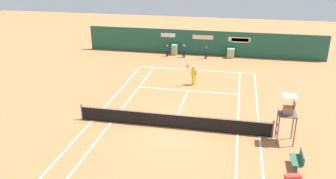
{
  "coord_description": "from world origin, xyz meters",
  "views": [
    {
      "loc": [
        3.6,
        -18.99,
        10.19
      ],
      "look_at": [
        -1.16,
        4.35,
        0.8
      ],
      "focal_mm": 37.28,
      "sensor_mm": 36.0,
      "label": 1
    }
  ],
  "objects_px": {
    "player_bench": "(298,159)",
    "ball_kid_right_post": "(167,50)",
    "umpire_chair": "(288,112)",
    "tennis_ball_mid_court": "(196,87)",
    "ball_kid_left_post": "(184,50)",
    "player_on_baseline": "(193,73)",
    "ball_kid_centre_post": "(206,52)",
    "equipment_bag": "(294,178)",
    "tennis_ball_near_service_line": "(208,87)"
  },
  "relations": [
    {
      "from": "player_bench",
      "to": "ball_kid_right_post",
      "type": "bearing_deg",
      "value": 29.72
    },
    {
      "from": "umpire_chair",
      "to": "ball_kid_right_post",
      "type": "relative_size",
      "value": 2.26
    },
    {
      "from": "tennis_ball_mid_court",
      "to": "ball_kid_left_post",
      "type": "bearing_deg",
      "value": 105.88
    },
    {
      "from": "umpire_chair",
      "to": "player_on_baseline",
      "type": "relative_size",
      "value": 1.54
    },
    {
      "from": "tennis_ball_mid_court",
      "to": "player_bench",
      "type": "bearing_deg",
      "value": -57.73
    },
    {
      "from": "player_bench",
      "to": "tennis_ball_mid_court",
      "type": "height_order",
      "value": "player_bench"
    },
    {
      "from": "umpire_chair",
      "to": "ball_kid_left_post",
      "type": "relative_size",
      "value": 2.07
    },
    {
      "from": "player_on_baseline",
      "to": "tennis_ball_mid_court",
      "type": "relative_size",
      "value": 27.42
    },
    {
      "from": "player_bench",
      "to": "tennis_ball_mid_court",
      "type": "distance_m",
      "value": 12.03
    },
    {
      "from": "ball_kid_right_post",
      "to": "tennis_ball_mid_court",
      "type": "relative_size",
      "value": 18.65
    },
    {
      "from": "player_on_baseline",
      "to": "ball_kid_centre_post",
      "type": "height_order",
      "value": "player_on_baseline"
    },
    {
      "from": "player_on_baseline",
      "to": "ball_kid_right_post",
      "type": "distance_m",
      "value": 8.67
    },
    {
      "from": "ball_kid_left_post",
      "to": "tennis_ball_mid_court",
      "type": "distance_m",
      "value": 8.74
    },
    {
      "from": "umpire_chair",
      "to": "ball_kid_centre_post",
      "type": "bearing_deg",
      "value": 21.01
    },
    {
      "from": "equipment_bag",
      "to": "player_on_baseline",
      "type": "height_order",
      "value": "player_on_baseline"
    },
    {
      "from": "player_on_baseline",
      "to": "tennis_ball_near_service_line",
      "type": "height_order",
      "value": "player_on_baseline"
    },
    {
      "from": "ball_kid_centre_post",
      "to": "player_on_baseline",
      "type": "bearing_deg",
      "value": 93.95
    },
    {
      "from": "umpire_chair",
      "to": "player_bench",
      "type": "distance_m",
      "value": 2.95
    },
    {
      "from": "player_bench",
      "to": "player_on_baseline",
      "type": "relative_size",
      "value": 0.64
    },
    {
      "from": "equipment_bag",
      "to": "ball_kid_left_post",
      "type": "relative_size",
      "value": 0.62
    },
    {
      "from": "player_on_baseline",
      "to": "umpire_chair",
      "type": "bearing_deg",
      "value": 153.19
    },
    {
      "from": "tennis_ball_near_service_line",
      "to": "tennis_ball_mid_court",
      "type": "xyz_separation_m",
      "value": [
        -0.92,
        -0.22,
        0.0
      ]
    },
    {
      "from": "ball_kid_left_post",
      "to": "tennis_ball_near_service_line",
      "type": "height_order",
      "value": "ball_kid_left_post"
    },
    {
      "from": "player_on_baseline",
      "to": "tennis_ball_near_service_line",
      "type": "distance_m",
      "value": 1.64
    },
    {
      "from": "umpire_chair",
      "to": "player_bench",
      "type": "relative_size",
      "value": 2.39
    },
    {
      "from": "tennis_ball_mid_court",
      "to": "player_on_baseline",
      "type": "bearing_deg",
      "value": 121.28
    },
    {
      "from": "player_on_baseline",
      "to": "ball_kid_centre_post",
      "type": "relative_size",
      "value": 1.45
    },
    {
      "from": "player_bench",
      "to": "tennis_ball_near_service_line",
      "type": "bearing_deg",
      "value": 27.92
    },
    {
      "from": "umpire_chair",
      "to": "tennis_ball_mid_court",
      "type": "height_order",
      "value": "umpire_chair"
    },
    {
      "from": "ball_kid_centre_post",
      "to": "tennis_ball_mid_court",
      "type": "bearing_deg",
      "value": 96.52
    },
    {
      "from": "player_on_baseline",
      "to": "ball_kid_right_post",
      "type": "bearing_deg",
      "value": -38.8
    },
    {
      "from": "player_bench",
      "to": "ball_kid_right_post",
      "type": "relative_size",
      "value": 0.95
    },
    {
      "from": "tennis_ball_near_service_line",
      "to": "ball_kid_right_post",
      "type": "bearing_deg",
      "value": 121.93
    },
    {
      "from": "ball_kid_centre_post",
      "to": "umpire_chair",
      "type": "bearing_deg",
      "value": 116.93
    },
    {
      "from": "umpire_chair",
      "to": "tennis_ball_near_service_line",
      "type": "relative_size",
      "value": 42.13
    },
    {
      "from": "player_bench",
      "to": "player_on_baseline",
      "type": "xyz_separation_m",
      "value": [
        -6.77,
        10.75,
        0.48
      ]
    },
    {
      "from": "player_bench",
      "to": "player_on_baseline",
      "type": "distance_m",
      "value": 12.72
    },
    {
      "from": "equipment_bag",
      "to": "ball_kid_right_post",
      "type": "xyz_separation_m",
      "value": [
        -10.29,
        19.7,
        0.57
      ]
    },
    {
      "from": "ball_kid_right_post",
      "to": "tennis_ball_mid_court",
      "type": "bearing_deg",
      "value": 105.6
    },
    {
      "from": "equipment_bag",
      "to": "player_on_baseline",
      "type": "relative_size",
      "value": 0.46
    },
    {
      "from": "player_bench",
      "to": "ball_kid_centre_post",
      "type": "relative_size",
      "value": 0.93
    },
    {
      "from": "player_on_baseline",
      "to": "tennis_ball_mid_court",
      "type": "height_order",
      "value": "player_on_baseline"
    },
    {
      "from": "umpire_chair",
      "to": "equipment_bag",
      "type": "distance_m",
      "value": 4.12
    },
    {
      "from": "ball_kid_centre_post",
      "to": "tennis_ball_near_service_line",
      "type": "height_order",
      "value": "ball_kid_centre_post"
    },
    {
      "from": "ball_kid_centre_post",
      "to": "tennis_ball_near_service_line",
      "type": "bearing_deg",
      "value": 102.94
    },
    {
      "from": "player_on_baseline",
      "to": "player_bench",
      "type": "bearing_deg",
      "value": 147.34
    },
    {
      "from": "player_bench",
      "to": "ball_kid_left_post",
      "type": "height_order",
      "value": "ball_kid_left_post"
    },
    {
      "from": "tennis_ball_near_service_line",
      "to": "player_on_baseline",
      "type": "bearing_deg",
      "value": 163.77
    },
    {
      "from": "umpire_chair",
      "to": "ball_kid_left_post",
      "type": "xyz_separation_m",
      "value": [
        -8.42,
        15.95,
        -1.08
      ]
    },
    {
      "from": "ball_kid_centre_post",
      "to": "tennis_ball_near_service_line",
      "type": "distance_m",
      "value": 8.25
    }
  ]
}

